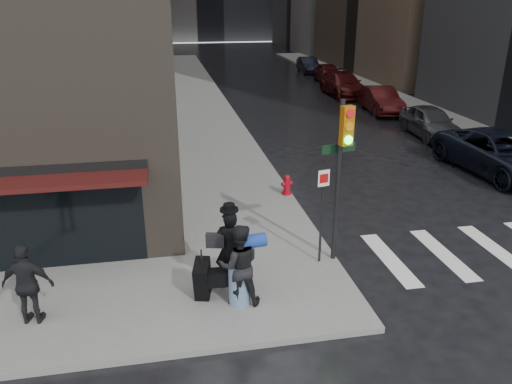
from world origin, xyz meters
The scene contains 14 objects.
ground centered at (0.00, 0.00, 0.00)m, with size 140.00×140.00×0.00m, color black.
sidewalk_left centered at (0.00, 27.00, 0.07)m, with size 4.00×50.00×0.15m, color slate.
sidewalk_right centered at (13.50, 27.00, 0.07)m, with size 3.00×50.00×0.15m, color slate.
man_overcoat centered at (-1.15, 0.15, 1.08)m, with size 1.36×1.05×2.21m.
man_jeans centered at (-0.90, -0.50, 1.13)m, with size 1.39×0.79×1.95m.
man_greycoat centered at (-5.37, -0.38, 1.07)m, with size 1.15×0.63×1.85m.
traffic_light centered at (1.89, 1.00, 2.90)m, with size 1.05×0.58×4.27m.
fire_hydrant centered at (1.80, 5.85, 0.48)m, with size 0.42×0.32×0.73m.
parked_car_0 centered at (10.87, 6.84, 0.84)m, with size 2.78×6.02×1.67m, color black.
parked_car_1 centered at (11.03, 12.70, 0.77)m, with size 1.82×4.52×1.54m, color #404045.
parked_car_2 centered at (10.94, 18.56, 0.77)m, with size 1.62×4.65×1.53m, color #3A0B0D.
parked_car_3 centered at (10.62, 24.42, 0.81)m, with size 2.27×5.59×1.62m, color #420D0D.
parked_car_4 centered at (11.45, 30.28, 0.77)m, with size 1.81×4.50×1.53m, color #440D0E.
parked_car_5 centered at (11.46, 36.14, 0.70)m, with size 1.49×4.27×1.41m, color black.
Camera 1 is at (-2.34, -10.14, 6.70)m, focal length 35.00 mm.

